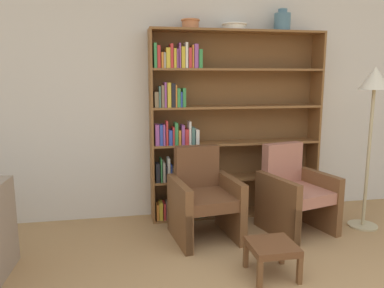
{
  "coord_description": "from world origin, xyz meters",
  "views": [
    {
      "loc": [
        -1.22,
        -1.59,
        1.67
      ],
      "look_at": [
        -0.48,
        2.32,
        0.95
      ],
      "focal_mm": 35.0,
      "sensor_mm": 36.0,
      "label": 1
    }
  ],
  "objects_px": {
    "footstool": "(272,249)",
    "floor_lamp": "(374,94)",
    "bowl_cream": "(190,23)",
    "bowl_stoneware": "(234,26)",
    "bookshelf": "(219,128)",
    "armchair_leather": "(204,199)",
    "vase_tall": "(282,22)",
    "armchair_cushioned": "(294,193)"
  },
  "relations": [
    {
      "from": "footstool",
      "to": "floor_lamp",
      "type": "bearing_deg",
      "value": 29.4
    },
    {
      "from": "bowl_cream",
      "to": "bowl_stoneware",
      "type": "height_order",
      "value": "bowl_cream"
    },
    {
      "from": "bookshelf",
      "to": "armchair_leather",
      "type": "relative_size",
      "value": 2.35
    },
    {
      "from": "bowl_stoneware",
      "to": "floor_lamp",
      "type": "relative_size",
      "value": 0.16
    },
    {
      "from": "bookshelf",
      "to": "armchair_leather",
      "type": "bearing_deg",
      "value": -118.5
    },
    {
      "from": "vase_tall",
      "to": "floor_lamp",
      "type": "height_order",
      "value": "vase_tall"
    },
    {
      "from": "bowl_stoneware",
      "to": "armchair_cushioned",
      "type": "relative_size",
      "value": 0.31
    },
    {
      "from": "vase_tall",
      "to": "armchair_cushioned",
      "type": "bearing_deg",
      "value": -92.94
    },
    {
      "from": "bookshelf",
      "to": "bowl_stoneware",
      "type": "bearing_deg",
      "value": -6.36
    },
    {
      "from": "vase_tall",
      "to": "footstool",
      "type": "height_order",
      "value": "vase_tall"
    },
    {
      "from": "footstool",
      "to": "bookshelf",
      "type": "bearing_deg",
      "value": 92.97
    },
    {
      "from": "armchair_leather",
      "to": "footstool",
      "type": "bearing_deg",
      "value": 106.52
    },
    {
      "from": "bookshelf",
      "to": "footstool",
      "type": "relative_size",
      "value": 5.74
    },
    {
      "from": "armchair_leather",
      "to": "footstool",
      "type": "height_order",
      "value": "armchair_leather"
    },
    {
      "from": "bookshelf",
      "to": "bowl_cream",
      "type": "distance_m",
      "value": 1.22
    },
    {
      "from": "vase_tall",
      "to": "armchair_leather",
      "type": "height_order",
      "value": "vase_tall"
    },
    {
      "from": "bookshelf",
      "to": "floor_lamp",
      "type": "distance_m",
      "value": 1.7
    },
    {
      "from": "bookshelf",
      "to": "vase_tall",
      "type": "relative_size",
      "value": 8.83
    },
    {
      "from": "bookshelf",
      "to": "armchair_leather",
      "type": "xyz_separation_m",
      "value": [
        -0.32,
        -0.59,
        -0.66
      ]
    },
    {
      "from": "vase_tall",
      "to": "armchair_cushioned",
      "type": "xyz_separation_m",
      "value": [
        -0.03,
        -0.57,
        -1.88
      ]
    },
    {
      "from": "bookshelf",
      "to": "vase_tall",
      "type": "bearing_deg",
      "value": -1.35
    },
    {
      "from": "bowl_cream",
      "to": "floor_lamp",
      "type": "relative_size",
      "value": 0.12
    },
    {
      "from": "bowl_stoneware",
      "to": "armchair_leather",
      "type": "relative_size",
      "value": 0.31
    },
    {
      "from": "armchair_leather",
      "to": "floor_lamp",
      "type": "height_order",
      "value": "floor_lamp"
    },
    {
      "from": "footstool",
      "to": "bowl_stoneware",
      "type": "bearing_deg",
      "value": 86.97
    },
    {
      "from": "bowl_stoneware",
      "to": "bowl_cream",
      "type": "bearing_deg",
      "value": 180.0
    },
    {
      "from": "bowl_cream",
      "to": "floor_lamp",
      "type": "distance_m",
      "value": 2.12
    },
    {
      "from": "armchair_cushioned",
      "to": "armchair_leather",
      "type": "bearing_deg",
      "value": -15.09
    },
    {
      "from": "bowl_cream",
      "to": "footstool",
      "type": "distance_m",
      "value": 2.52
    },
    {
      "from": "armchair_leather",
      "to": "armchair_cushioned",
      "type": "bearing_deg",
      "value": 172.53
    },
    {
      "from": "floor_lamp",
      "to": "bookshelf",
      "type": "bearing_deg",
      "value": 156.11
    },
    {
      "from": "bookshelf",
      "to": "floor_lamp",
      "type": "height_order",
      "value": "bookshelf"
    },
    {
      "from": "armchair_leather",
      "to": "armchair_cushioned",
      "type": "relative_size",
      "value": 1.0
    },
    {
      "from": "armchair_leather",
      "to": "footstool",
      "type": "relative_size",
      "value": 2.45
    },
    {
      "from": "bowl_cream",
      "to": "vase_tall",
      "type": "xyz_separation_m",
      "value": [
        1.08,
        0.0,
        0.05
      ]
    },
    {
      "from": "floor_lamp",
      "to": "footstool",
      "type": "relative_size",
      "value": 4.65
    },
    {
      "from": "armchair_leather",
      "to": "armchair_cushioned",
      "type": "distance_m",
      "value": 1.02
    },
    {
      "from": "vase_tall",
      "to": "floor_lamp",
      "type": "bearing_deg",
      "value": -39.82
    },
    {
      "from": "armchair_cushioned",
      "to": "footstool",
      "type": "xyz_separation_m",
      "value": [
        -0.62,
        -0.89,
        -0.17
      ]
    },
    {
      "from": "vase_tall",
      "to": "bookshelf",
      "type": "bearing_deg",
      "value": 178.65
    },
    {
      "from": "bowl_stoneware",
      "to": "armchair_leather",
      "type": "height_order",
      "value": "bowl_stoneware"
    },
    {
      "from": "floor_lamp",
      "to": "armchair_leather",
      "type": "bearing_deg",
      "value": 177.41
    }
  ]
}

